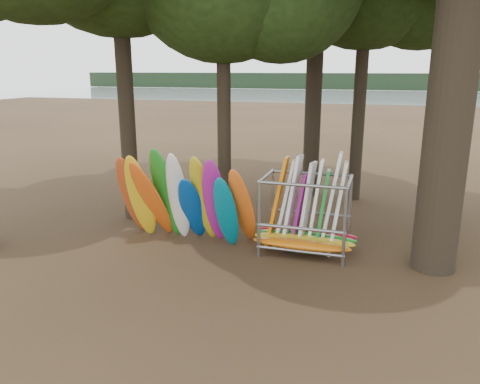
% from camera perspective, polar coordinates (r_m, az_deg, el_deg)
% --- Properties ---
extents(ground, '(120.00, 120.00, 0.00)m').
position_cam_1_polar(ground, '(13.33, 1.29, -7.67)').
color(ground, '#47331E').
rests_on(ground, ground).
extents(lake, '(160.00, 160.00, 0.00)m').
position_cam_1_polar(lake, '(72.09, 14.95, 10.28)').
color(lake, gray).
rests_on(lake, ground).
extents(far_shore, '(160.00, 4.00, 4.00)m').
position_cam_1_polar(far_shore, '(121.92, 16.27, 12.80)').
color(far_shore, black).
rests_on(far_shore, ground).
extents(kayak_row, '(4.26, 2.27, 3.10)m').
position_cam_1_polar(kayak_row, '(13.83, -6.95, -1.09)').
color(kayak_row, '#B0431C').
rests_on(kayak_row, ground).
extents(storage_rack, '(2.92, 1.57, 2.91)m').
position_cam_1_polar(storage_rack, '(13.34, 8.00, -3.09)').
color(storage_rack, gray).
rests_on(storage_rack, ground).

